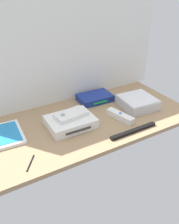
# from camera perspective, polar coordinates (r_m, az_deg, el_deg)

# --- Properties ---
(ground_plane) EXTENTS (1.00, 0.48, 0.02)m
(ground_plane) POSITION_cam_1_polar(r_m,az_deg,el_deg) (1.19, 0.00, -2.08)
(ground_plane) COLOR #9E7F5B
(ground_plane) RESTS_ON ground
(back_wall) EXTENTS (1.10, 0.01, 0.64)m
(back_wall) POSITION_cam_1_polar(r_m,az_deg,el_deg) (1.27, -5.82, 15.99)
(back_wall) COLOR white
(back_wall) RESTS_ON ground
(game_console) EXTENTS (0.21, 0.17, 0.04)m
(game_console) POSITION_cam_1_polar(r_m,az_deg,el_deg) (1.13, -4.41, -2.27)
(game_console) COLOR white
(game_console) RESTS_ON ground_plane
(mini_computer) EXTENTS (0.18, 0.18, 0.05)m
(mini_computer) POSITION_cam_1_polar(r_m,az_deg,el_deg) (1.31, 10.98, 2.24)
(mini_computer) COLOR silver
(mini_computer) RESTS_ON ground_plane
(game_case) EXTENTS (0.15, 0.20, 0.02)m
(game_case) POSITION_cam_1_polar(r_m,az_deg,el_deg) (1.13, -18.68, -4.94)
(game_case) COLOR white
(game_case) RESTS_ON ground_plane
(network_router) EXTENTS (0.18, 0.13, 0.03)m
(network_router) POSITION_cam_1_polar(r_m,az_deg,el_deg) (1.35, 1.25, 3.31)
(network_router) COLOR navy
(network_router) RESTS_ON ground_plane
(remote_wand) EXTENTS (0.07, 0.15, 0.03)m
(remote_wand) POSITION_cam_1_polar(r_m,az_deg,el_deg) (1.19, 7.08, -0.96)
(remote_wand) COLOR white
(remote_wand) RESTS_ON ground_plane
(remote_classic_pad) EXTENTS (0.15, 0.10, 0.02)m
(remote_classic_pad) POSITION_cam_1_polar(r_m,az_deg,el_deg) (1.12, -4.31, -0.62)
(remote_classic_pad) COLOR white
(remote_classic_pad) RESTS_ON game_console
(sensor_bar) EXTENTS (0.24, 0.02, 0.01)m
(sensor_bar) POSITION_cam_1_polar(r_m,az_deg,el_deg) (1.11, 10.10, -4.29)
(sensor_bar) COLOR black
(sensor_bar) RESTS_ON ground_plane
(stylus_pen) EXTENTS (0.06, 0.08, 0.01)m
(stylus_pen) POSITION_cam_1_polar(r_m,az_deg,el_deg) (0.96, -13.48, -11.28)
(stylus_pen) COLOR black
(stylus_pen) RESTS_ON ground_plane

